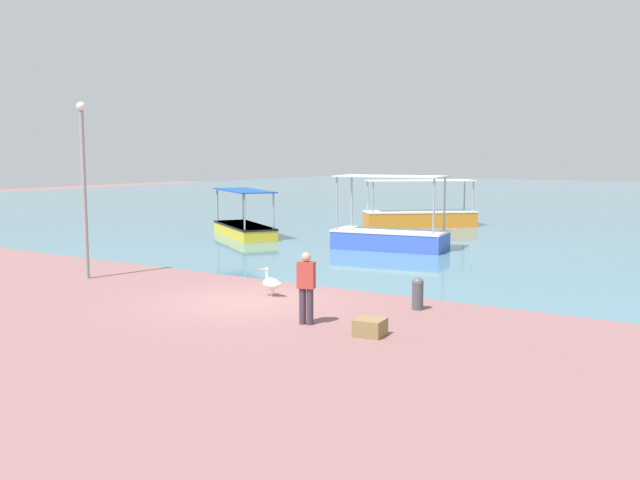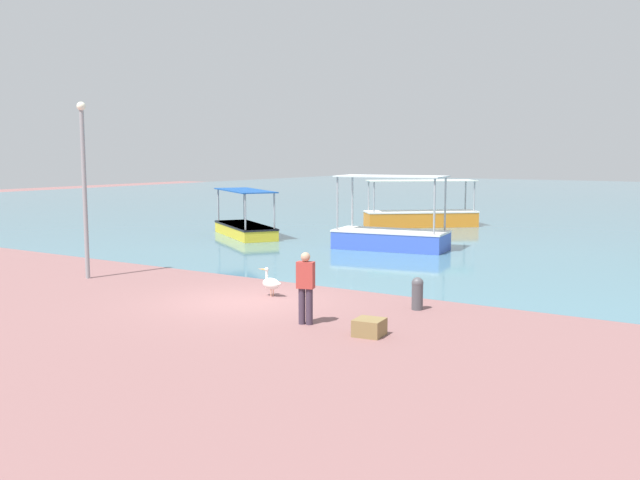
{
  "view_description": "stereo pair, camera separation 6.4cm",
  "coord_description": "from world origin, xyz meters",
  "px_view_note": "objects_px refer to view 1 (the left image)",
  "views": [
    {
      "loc": [
        11.89,
        -14.62,
        3.95
      ],
      "look_at": [
        0.56,
        2.95,
        1.4
      ],
      "focal_mm": 40.0,
      "sensor_mm": 36.0,
      "label": 1
    },
    {
      "loc": [
        11.95,
        -14.59,
        3.95
      ],
      "look_at": [
        0.56,
        2.95,
        1.4
      ],
      "focal_mm": 40.0,
      "sensor_mm": 36.0,
      "label": 2
    }
  ],
  "objects_px": {
    "mooring_bollard": "(418,292)",
    "fisherman_standing": "(306,286)",
    "fishing_boat_outer": "(244,227)",
    "fishing_boat_near_left": "(420,216)",
    "pelican": "(271,283)",
    "fishing_boat_far_left": "(390,235)",
    "lamp_post": "(84,180)",
    "cargo_crate": "(370,327)"
  },
  "relations": [
    {
      "from": "pelican",
      "to": "fisherman_standing",
      "type": "relative_size",
      "value": 0.47
    },
    {
      "from": "lamp_post",
      "to": "fisherman_standing",
      "type": "xyz_separation_m",
      "value": [
        9.25,
        -1.31,
        -2.21
      ]
    },
    {
      "from": "fishing_boat_outer",
      "to": "lamp_post",
      "type": "bearing_deg",
      "value": -75.24
    },
    {
      "from": "fishing_boat_far_left",
      "to": "mooring_bollard",
      "type": "xyz_separation_m",
      "value": [
        5.86,
        -9.86,
        -0.14
      ]
    },
    {
      "from": "fishing_boat_far_left",
      "to": "pelican",
      "type": "relative_size",
      "value": 6.08
    },
    {
      "from": "cargo_crate",
      "to": "mooring_bollard",
      "type": "bearing_deg",
      "value": 94.75
    },
    {
      "from": "pelican",
      "to": "mooring_bollard",
      "type": "bearing_deg",
      "value": 9.03
    },
    {
      "from": "mooring_bollard",
      "to": "fisherman_standing",
      "type": "height_order",
      "value": "fisherman_standing"
    },
    {
      "from": "mooring_bollard",
      "to": "fisherman_standing",
      "type": "bearing_deg",
      "value": -117.98
    },
    {
      "from": "mooring_bollard",
      "to": "cargo_crate",
      "type": "distance_m",
      "value": 2.96
    },
    {
      "from": "fishing_boat_near_left",
      "to": "mooring_bollard",
      "type": "distance_m",
      "value": 20.9
    },
    {
      "from": "fishing_boat_outer",
      "to": "fisherman_standing",
      "type": "relative_size",
      "value": 3.09
    },
    {
      "from": "cargo_crate",
      "to": "lamp_post",
      "type": "bearing_deg",
      "value": 172.66
    },
    {
      "from": "fishing_boat_near_left",
      "to": "fishing_boat_far_left",
      "type": "bearing_deg",
      "value": -72.36
    },
    {
      "from": "fishing_boat_far_left",
      "to": "pelican",
      "type": "height_order",
      "value": "fishing_boat_far_left"
    },
    {
      "from": "pelican",
      "to": "cargo_crate",
      "type": "relative_size",
      "value": 1.3
    },
    {
      "from": "lamp_post",
      "to": "fisherman_standing",
      "type": "distance_m",
      "value": 9.6
    },
    {
      "from": "mooring_bollard",
      "to": "fisherman_standing",
      "type": "xyz_separation_m",
      "value": [
        -1.5,
        -2.83,
        0.46
      ]
    },
    {
      "from": "fishing_boat_near_left",
      "to": "lamp_post",
      "type": "relative_size",
      "value": 1.02
    },
    {
      "from": "fishing_boat_far_left",
      "to": "mooring_bollard",
      "type": "distance_m",
      "value": 11.48
    },
    {
      "from": "cargo_crate",
      "to": "fishing_boat_outer",
      "type": "bearing_deg",
      "value": 137.0
    },
    {
      "from": "pelican",
      "to": "fishing_boat_outer",
      "type": "bearing_deg",
      "value": 131.8
    },
    {
      "from": "mooring_bollard",
      "to": "fishing_boat_near_left",
      "type": "bearing_deg",
      "value": 114.78
    },
    {
      "from": "fishing_boat_near_left",
      "to": "fisherman_standing",
      "type": "relative_size",
      "value": 3.33
    },
    {
      "from": "mooring_bollard",
      "to": "cargo_crate",
      "type": "relative_size",
      "value": 1.36
    },
    {
      "from": "pelican",
      "to": "mooring_bollard",
      "type": "relative_size",
      "value": 0.96
    },
    {
      "from": "mooring_bollard",
      "to": "cargo_crate",
      "type": "xyz_separation_m",
      "value": [
        0.24,
        -2.94,
        -0.26
      ]
    },
    {
      "from": "pelican",
      "to": "fisherman_standing",
      "type": "height_order",
      "value": "fisherman_standing"
    },
    {
      "from": "lamp_post",
      "to": "mooring_bollard",
      "type": "height_order",
      "value": "lamp_post"
    },
    {
      "from": "pelican",
      "to": "fishing_boat_far_left",
      "type": "bearing_deg",
      "value": 99.32
    },
    {
      "from": "lamp_post",
      "to": "mooring_bollard",
      "type": "bearing_deg",
      "value": 8.04
    },
    {
      "from": "fishing_boat_near_left",
      "to": "mooring_bollard",
      "type": "height_order",
      "value": "fishing_boat_near_left"
    },
    {
      "from": "pelican",
      "to": "fisherman_standing",
      "type": "xyz_separation_m",
      "value": [
        2.63,
        -2.17,
        0.53
      ]
    },
    {
      "from": "fishing_boat_outer",
      "to": "fishing_boat_near_left",
      "type": "distance_m",
      "value": 10.14
    },
    {
      "from": "fishing_boat_far_left",
      "to": "mooring_bollard",
      "type": "relative_size",
      "value": 5.84
    },
    {
      "from": "fishing_boat_outer",
      "to": "lamp_post",
      "type": "xyz_separation_m",
      "value": [
        3.09,
        -11.72,
        2.66
      ]
    },
    {
      "from": "fishing_boat_near_left",
      "to": "pelican",
      "type": "distance_m",
      "value": 20.17
    },
    {
      "from": "fishing_boat_outer",
      "to": "cargo_crate",
      "type": "height_order",
      "value": "fishing_boat_outer"
    },
    {
      "from": "mooring_bollard",
      "to": "cargo_crate",
      "type": "bearing_deg",
      "value": -85.25
    },
    {
      "from": "fishing_boat_near_left",
      "to": "cargo_crate",
      "type": "xyz_separation_m",
      "value": [
        9.0,
        -21.91,
        -0.39
      ]
    },
    {
      "from": "fishing_boat_outer",
      "to": "mooring_bollard",
      "type": "xyz_separation_m",
      "value": [
        13.84,
        -10.2,
        -0.01
      ]
    },
    {
      "from": "fishing_boat_far_left",
      "to": "fishing_boat_near_left",
      "type": "xyz_separation_m",
      "value": [
        -2.9,
        9.11,
        -0.01
      ]
    }
  ]
}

